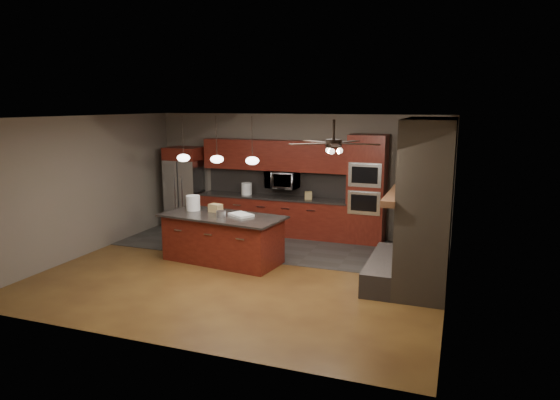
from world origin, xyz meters
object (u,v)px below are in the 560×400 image
at_px(microwave, 282,180).
at_px(paint_tray, 241,215).
at_px(kitchen_island, 223,238).
at_px(counter_bucket, 247,189).
at_px(white_bucket, 193,203).
at_px(cardboard_box, 216,208).
at_px(paint_can, 221,214).
at_px(refrigerator, 186,187).
at_px(oven_tower, 367,190).
at_px(counter_box, 308,195).

xyz_separation_m(microwave, paint_tray, (-0.02, -2.28, -0.36)).
xyz_separation_m(kitchen_island, counter_bucket, (-0.50, 2.30, 0.58)).
bearing_deg(counter_bucket, white_bucket, -96.97).
bearing_deg(kitchen_island, cardboard_box, 145.28).
height_order(white_bucket, counter_bucket, white_bucket).
bearing_deg(paint_can, kitchen_island, 108.89).
relative_size(white_bucket, counter_bucket, 1.05).
bearing_deg(refrigerator, oven_tower, 0.95).
height_order(microwave, counter_box, microwave).
bearing_deg(paint_can, counter_box, 67.30).
height_order(oven_tower, counter_bucket, oven_tower).
height_order(oven_tower, paint_can, oven_tower).
bearing_deg(counter_bucket, paint_tray, -68.86).
relative_size(refrigerator, counter_bucket, 7.01).
bearing_deg(cardboard_box, microwave, 87.66).
bearing_deg(cardboard_box, refrigerator, 147.71).
bearing_deg(refrigerator, counter_bucket, 2.89).
bearing_deg(oven_tower, microwave, 178.34).
height_order(paint_can, counter_box, counter_box).
bearing_deg(oven_tower, cardboard_box, -141.90).
bearing_deg(microwave, counter_bucket, -176.77).
distance_m(oven_tower, cardboard_box, 3.34).
height_order(oven_tower, kitchen_island, oven_tower).
relative_size(cardboard_box, counter_bucket, 0.87).
bearing_deg(paint_can, paint_tray, 34.10).
relative_size(refrigerator, paint_can, 11.13).
height_order(cardboard_box, counter_box, cardboard_box).
bearing_deg(counter_box, paint_can, -132.21).
height_order(oven_tower, cardboard_box, oven_tower).
xyz_separation_m(oven_tower, white_bucket, (-3.11, -2.07, -0.12)).
bearing_deg(counter_box, paint_tray, -126.95).
distance_m(refrigerator, paint_tray, 3.28).
distance_m(cardboard_box, counter_bucket, 2.08).
xyz_separation_m(oven_tower, paint_can, (-2.31, -2.43, -0.21)).
bearing_deg(white_bucket, paint_tray, -7.43).
bearing_deg(microwave, counter_box, -8.61).
distance_m(refrigerator, white_bucket, 2.42).
xyz_separation_m(oven_tower, cardboard_box, (-2.62, -2.06, -0.19)).
xyz_separation_m(paint_tray, cardboard_box, (-0.62, 0.16, 0.06)).
distance_m(oven_tower, refrigerator, 4.48).
bearing_deg(white_bucket, counter_box, 48.46).
bearing_deg(oven_tower, paint_can, -133.55).
bearing_deg(paint_tray, oven_tower, 78.92).
relative_size(white_bucket, counter_box, 1.72).
relative_size(paint_can, paint_tray, 0.40).
distance_m(microwave, kitchen_island, 2.53).
relative_size(refrigerator, cardboard_box, 8.09).
bearing_deg(refrigerator, paint_can, -47.57).
bearing_deg(white_bucket, counter_bucket, 83.03).
distance_m(white_bucket, counter_bucket, 2.10).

